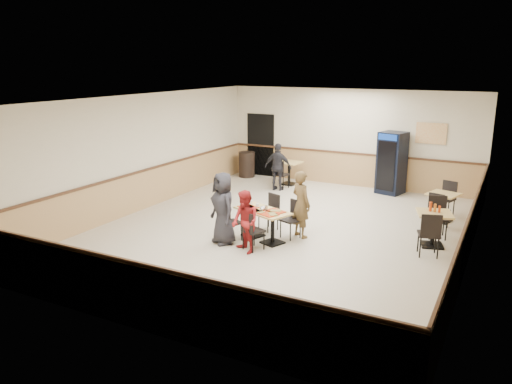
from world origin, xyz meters
The scene contains 20 objects.
ground centered at (0.00, 0.00, 0.00)m, with size 10.00×10.00×0.00m, color beige.
room_shell centered at (1.78, 2.55, 0.58)m, with size 10.00×10.00×10.00m.
main_table centered at (-0.11, -0.76, 0.45)m, with size 1.41×1.04×0.68m.
main_chairs centered at (-0.16, -0.74, 0.43)m, with size 1.58×1.78×0.86m.
diner_woman_left centered at (-0.77, -1.33, 0.78)m, with size 0.76×0.49×1.55m, color #222227.
diner_woman_right centered at (-0.10, -1.59, 0.64)m, with size 0.63×0.49×1.29m, color maroon.
diner_man_opposite centered at (0.54, -0.19, 0.75)m, with size 0.55×0.36×1.50m, color brown.
lone_diner centered at (-1.68, 3.37, 0.72)m, with size 0.84×0.35×1.43m, color #222227.
tabletop_clutter centered at (-0.13, -0.82, 0.70)m, with size 1.15×0.75×0.12m.
side_table_near centered at (3.24, 0.55, 0.49)m, with size 0.86×0.86×0.74m.
side_table_near_chair_south centered at (3.24, -0.04, 0.47)m, with size 0.43×0.43×0.94m, color black, non-canonical shape.
side_table_near_chair_north centered at (3.24, 1.14, 0.47)m, with size 0.43×0.43×0.94m, color black, non-canonical shape.
side_table_far centered at (3.17, 2.42, 0.47)m, with size 0.82×0.82×0.70m.
side_table_far_chair_south centered at (3.17, 1.86, 0.45)m, with size 0.41×0.41×0.89m, color black, non-canonical shape.
side_table_far_chair_north centered at (3.17, 2.99, 0.45)m, with size 0.41×0.41×0.89m, color black, non-canonical shape.
condiment_caddy centered at (3.21, 0.60, 0.83)m, with size 0.23×0.06×0.20m.
back_table centered at (-1.68, 4.20, 0.49)m, with size 0.76×0.76×0.73m.
back_table_chair_lone centered at (-1.68, 3.61, 0.46)m, with size 0.43×0.43×0.93m, color black, non-canonical shape.
pepsi_cooler centered at (1.42, 4.59, 0.91)m, with size 0.84×0.84×1.82m.
trash_bin centered at (-3.40, 4.55, 0.43)m, with size 0.54×0.54×0.85m, color black.
Camera 1 is at (4.54, -9.98, 3.77)m, focal length 35.00 mm.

